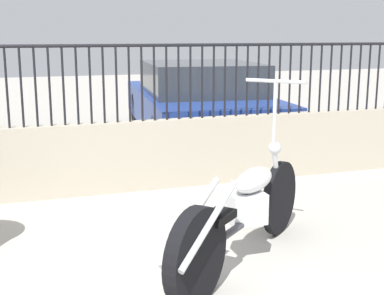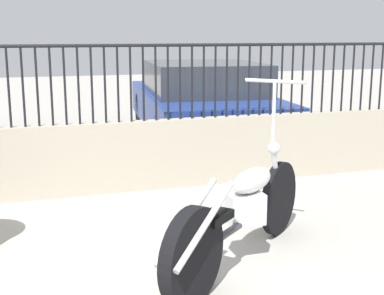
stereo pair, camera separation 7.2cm
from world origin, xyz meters
name	(u,v)px [view 1 (the left image)]	position (x,y,z in m)	size (l,w,h in m)	color
low_wall	(54,162)	(0.00, 2.67, 0.39)	(10.88, 0.18, 0.79)	#B2A893
fence_railing	(49,75)	(0.00, 2.67, 1.32)	(10.88, 0.04, 0.85)	black
motorcycle_dark_grey	(239,216)	(1.18, 0.39, 0.41)	(1.68, 1.48, 1.39)	black
car_blue	(198,101)	(2.54, 5.21, 0.66)	(2.41, 4.72, 1.29)	black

